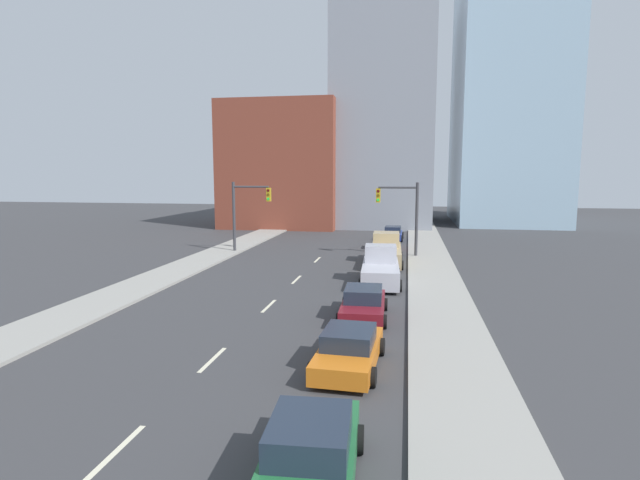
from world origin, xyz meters
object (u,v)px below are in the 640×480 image
pickup_truck_silver (380,269)px  sedan_red (386,242)px  traffic_signal_right (405,210)px  sedan_blue (393,234)px  traffic_signal_left (244,208)px  pickup_truck_tan (386,252)px  sedan_green (310,456)px  sedan_maroon (363,304)px  sedan_orange (349,350)px

pickup_truck_silver → sedan_red: bearing=88.3°
traffic_signal_right → pickup_truck_silver: bearing=-97.5°
sedan_red → sedan_blue: (0.42, 6.11, -0.02)m
traffic_signal_left → sedan_red: 12.55m
pickup_truck_tan → sedan_red: (-0.31, 7.21, -0.25)m
sedan_green → pickup_truck_silver: 19.90m
sedan_maroon → pickup_truck_silver: pickup_truck_silver is taller
pickup_truck_tan → traffic_signal_right: bearing=67.4°
sedan_orange → sedan_red: size_ratio=1.07×
sedan_green → sedan_maroon: bearing=86.7°
traffic_signal_left → sedan_blue: 15.86m
sedan_green → sedan_blue: sedan_green is taller
traffic_signal_left → traffic_signal_right: bearing=0.0°
sedan_maroon → sedan_blue: bearing=87.2°
sedan_orange → sedan_blue: sedan_blue is taller
sedan_green → sedan_blue: bearing=86.0°
sedan_maroon → sedan_blue: (0.53, 27.33, -0.02)m
pickup_truck_silver → pickup_truck_tan: bearing=86.8°
traffic_signal_right → sedan_orange: (-1.68, -23.31, -3.12)m
sedan_maroon → sedan_blue: size_ratio=1.09×
pickup_truck_tan → sedan_orange: bearing=-92.9°
traffic_signal_left → sedan_green: traffic_signal_left is taller
pickup_truck_tan → sedan_blue: 13.33m
pickup_truck_tan → sedan_red: pickup_truck_tan is taller
sedan_maroon → pickup_truck_tan: (0.42, 14.01, 0.25)m
sedan_green → sedan_maroon: (0.02, 12.59, -0.04)m
sedan_blue → traffic_signal_right: bearing=-82.4°
sedan_maroon → pickup_truck_tan: bearing=86.6°
traffic_signal_left → pickup_truck_tan: 12.64m
sedan_red → traffic_signal_right: bearing=-70.0°
sedan_maroon → traffic_signal_left: bearing=121.6°
traffic_signal_right → sedan_green: 30.18m
sedan_green → pickup_truck_tan: pickup_truck_tan is taller
traffic_signal_right → pickup_truck_silver: size_ratio=1.03×
sedan_green → sedan_blue: 39.93m
sedan_green → pickup_truck_tan: 26.60m
traffic_signal_left → pickup_truck_tan: bearing=-15.9°
traffic_signal_left → sedan_maroon: bearing=-56.7°
traffic_signal_right → sedan_maroon: (-1.70, -17.38, -3.09)m
sedan_red → sedan_orange: bearing=-92.7°
sedan_green → sedan_maroon: sedan_green is taller
sedan_green → sedan_orange: size_ratio=1.03×
traffic_signal_right → pickup_truck_silver: (-1.32, -10.07, -2.84)m
pickup_truck_silver → sedan_green: bearing=-94.0°
sedan_red → pickup_truck_tan: bearing=-90.1°
sedan_maroon → sedan_green: bearing=-91.8°
traffic_signal_right → traffic_signal_left: bearing=180.0°
pickup_truck_silver → sedan_red: 13.92m
sedan_maroon → sedan_red: bearing=88.0°
pickup_truck_tan → sedan_maroon: bearing=-93.4°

